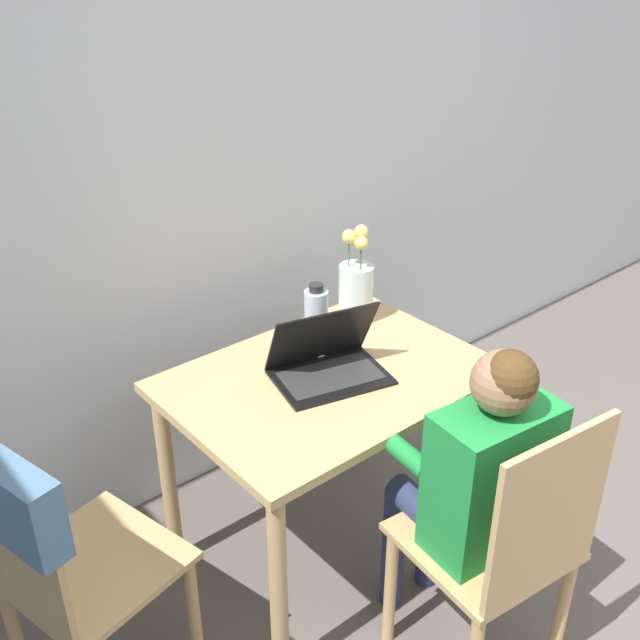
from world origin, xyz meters
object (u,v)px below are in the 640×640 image
at_px(person_seated, 476,472).
at_px(laptop, 327,360).
at_px(chair_occupied, 502,549).
at_px(chair_spare, 43,543).
at_px(water_bottle, 316,322).
at_px(flower_vase, 356,288).

relative_size(person_seated, laptop, 2.72).
xyz_separation_m(chair_occupied, chair_spare, (-0.96, 0.64, 0.15)).
xyz_separation_m(chair_spare, laptop, (0.91, 0.03, 0.14)).
xyz_separation_m(chair_occupied, laptop, (-0.04, 0.66, 0.29)).
bearing_deg(chair_occupied, water_bottle, -84.02).
xyz_separation_m(chair_occupied, water_bottle, (0.01, 0.78, 0.36)).
bearing_deg(flower_vase, laptop, -145.78).
xyz_separation_m(person_seated, flower_vase, (0.25, 0.75, 0.19)).
relative_size(chair_occupied, flower_vase, 2.69).
bearing_deg(flower_vase, chair_occupied, -107.08).
height_order(person_seated, flower_vase, flower_vase).
bearing_deg(flower_vase, chair_spare, -169.09).
xyz_separation_m(chair_spare, water_bottle, (0.97, 0.14, 0.21)).
bearing_deg(person_seated, chair_occupied, 90.00).
relative_size(chair_spare, flower_vase, 2.72).
bearing_deg(person_seated, flower_vase, -101.83).
xyz_separation_m(laptop, water_bottle, (0.05, 0.11, 0.06)).
height_order(laptop, flower_vase, flower_vase).
height_order(chair_spare, person_seated, person_seated).
bearing_deg(flower_vase, water_bottle, -159.12).
relative_size(chair_occupied, laptop, 2.38).
bearing_deg(person_seated, laptop, -77.36).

